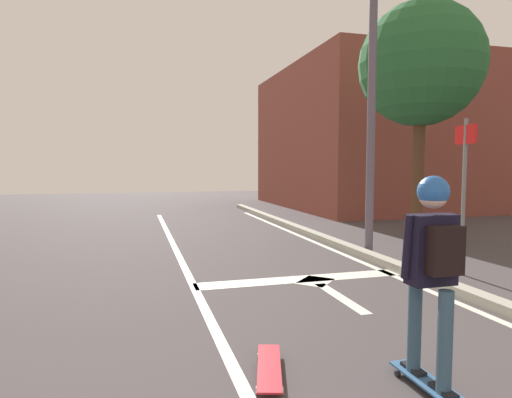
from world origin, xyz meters
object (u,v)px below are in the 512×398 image
(skater, at_px, (433,254))
(spare_skateboard, at_px, (269,367))
(street_sign_post, at_px, (464,174))
(roadside_tree, at_px, (421,65))
(traffic_signal_mast, at_px, (332,48))
(skateboard, at_px, (427,382))

(skater, distance_m, spare_skateboard, 1.62)
(street_sign_post, relative_size, roadside_tree, 0.45)
(traffic_signal_mast, xyz_separation_m, street_sign_post, (1.43, -1.91, -2.36))
(skater, xyz_separation_m, street_sign_post, (2.88, 3.02, 0.53))
(spare_skateboard, height_order, street_sign_post, street_sign_post)
(spare_skateboard, bearing_deg, street_sign_post, 31.34)
(skater, relative_size, traffic_signal_mast, 0.27)
(spare_skateboard, distance_m, street_sign_post, 4.94)
(traffic_signal_mast, distance_m, roadside_tree, 2.97)
(skater, height_order, street_sign_post, street_sign_post)
(traffic_signal_mast, distance_m, street_sign_post, 3.36)
(street_sign_post, bearing_deg, skater, -133.66)
(roadside_tree, bearing_deg, skateboard, -124.92)
(traffic_signal_mast, bearing_deg, street_sign_post, -53.29)
(skateboard, relative_size, spare_skateboard, 0.85)
(traffic_signal_mast, relative_size, roadside_tree, 1.07)
(street_sign_post, bearing_deg, roadside_tree, 66.34)
(skateboard, relative_size, skater, 0.47)
(skater, height_order, spare_skateboard, skater)
(skateboard, xyz_separation_m, street_sign_post, (2.88, 3.00, 1.55))
(skateboard, height_order, street_sign_post, street_sign_post)
(roadside_tree, bearing_deg, traffic_signal_mast, -157.99)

